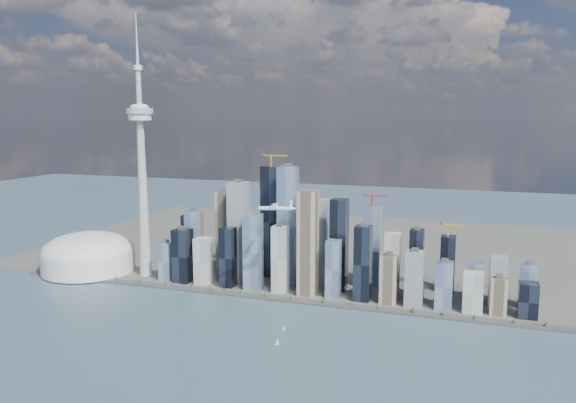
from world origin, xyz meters
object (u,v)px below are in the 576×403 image
(needle_tower, at_px, (142,168))
(dome_stadium, at_px, (88,254))
(airplane, at_px, (276,208))
(sailboat_west, at_px, (277,343))
(sailboat_east, at_px, (284,329))

(needle_tower, xyz_separation_m, dome_stadium, (-140.00, -10.00, -196.40))
(airplane, relative_size, sailboat_west, 6.72)
(sailboat_west, bearing_deg, needle_tower, 132.59)
(needle_tower, height_order, airplane, needle_tower)
(dome_stadium, distance_m, airplane, 508.90)
(dome_stadium, bearing_deg, sailboat_west, -24.99)
(dome_stadium, xyz_separation_m, sailboat_west, (533.56, -248.68, -36.14))
(dome_stadium, bearing_deg, sailboat_east, -19.92)
(airplane, relative_size, sailboat_east, 8.42)
(airplane, bearing_deg, dome_stadium, 154.39)
(needle_tower, distance_m, dome_stadium, 241.40)
(sailboat_west, bearing_deg, airplane, 95.75)
(dome_stadium, distance_m, sailboat_west, 589.78)
(needle_tower, relative_size, dome_stadium, 2.75)
(dome_stadium, bearing_deg, airplane, -11.28)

